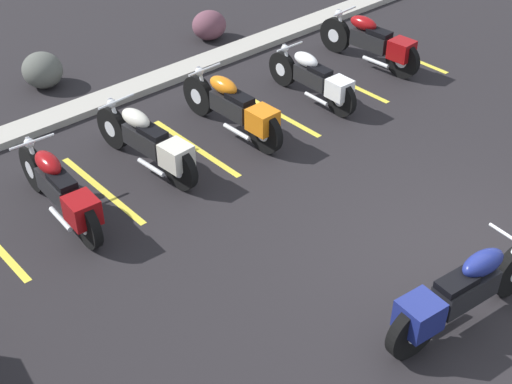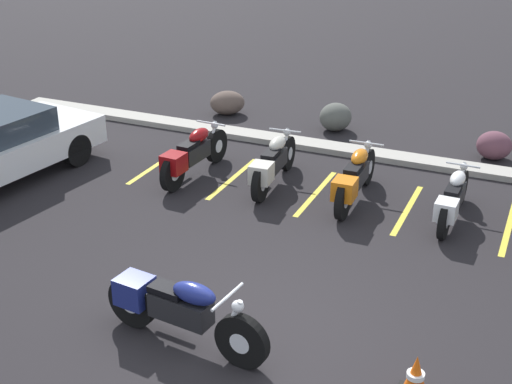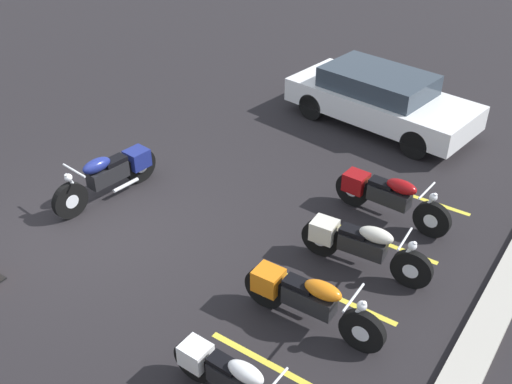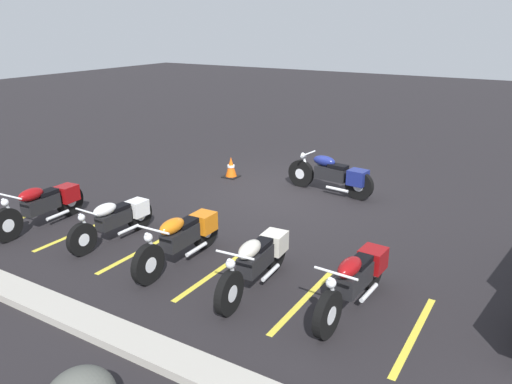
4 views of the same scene
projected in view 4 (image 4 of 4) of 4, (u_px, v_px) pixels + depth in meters
ground at (290, 194)px, 12.26m from camera, size 60.00×60.00×0.00m
motorcycle_navy_featured at (334, 175)px, 12.11m from camera, size 2.32×0.69×0.91m
parked_bike_0 at (356, 278)px, 7.27m from camera, size 0.63×2.25×0.88m
parked_bike_1 at (258, 260)px, 7.84m from camera, size 0.62×2.22×0.87m
parked_bike_2 at (183, 237)px, 8.67m from camera, size 0.63×2.25×0.88m
parked_bike_3 at (116, 219)px, 9.57m from camera, size 0.57×2.03×0.80m
parked_bike_4 at (44, 204)px, 10.22m from camera, size 0.63×2.23×0.88m
concrete_curb at (78, 318)px, 7.01m from camera, size 18.00×0.50×0.12m
traffic_cone at (231, 168)px, 13.48m from camera, size 0.40×0.40×0.56m
stall_line_0 at (414, 335)px, 6.74m from camera, size 0.10×2.10×0.00m
stall_line_1 at (303, 301)px, 7.56m from camera, size 0.10×2.10×0.00m
stall_line_2 at (214, 273)px, 8.38m from camera, size 0.10×2.10×0.00m
stall_line_3 at (140, 251)px, 9.19m from camera, size 0.10×2.10×0.00m
stall_line_4 at (79, 232)px, 10.01m from camera, size 0.10×2.10×0.00m
stall_line_5 at (27, 216)px, 10.83m from camera, size 0.10×2.10×0.00m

